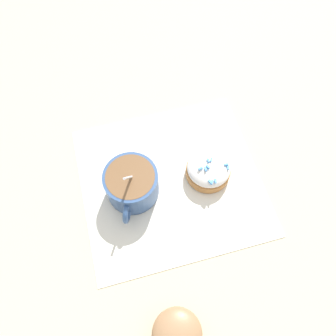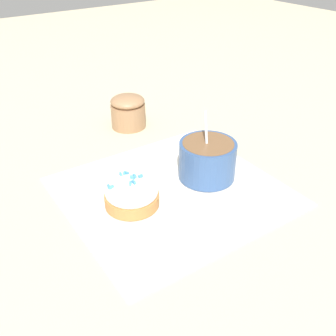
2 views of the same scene
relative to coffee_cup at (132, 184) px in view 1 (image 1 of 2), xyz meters
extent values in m
plane|color=#C6B793|center=(0.07, 0.00, -0.04)|extent=(3.00, 3.00, 0.00)
cube|color=white|center=(0.07, 0.00, -0.04)|extent=(0.33, 0.31, 0.00)
cylinder|color=#335184|center=(0.00, 0.00, 0.00)|extent=(0.09, 0.09, 0.06)
cylinder|color=brown|center=(0.00, 0.00, 0.02)|extent=(0.08, 0.08, 0.01)
torus|color=#335184|center=(-0.02, -0.05, 0.00)|extent=(0.02, 0.04, 0.04)
ellipsoid|color=silver|center=(-0.01, -0.02, -0.02)|extent=(0.03, 0.03, 0.01)
cylinder|color=silver|center=(0.00, 0.01, 0.02)|extent=(0.03, 0.05, 0.10)
cylinder|color=#B2753D|center=(0.14, 0.00, -0.02)|extent=(0.08, 0.08, 0.02)
ellipsoid|color=white|center=(0.14, 0.00, -0.01)|extent=(0.08, 0.08, 0.03)
cube|color=#4C99EA|center=(0.13, -0.01, 0.01)|extent=(0.01, 0.01, 0.00)
cube|color=#4C99EA|center=(0.12, -0.01, 0.01)|extent=(0.01, 0.00, 0.00)
cube|color=#4C99EA|center=(0.13, -0.01, 0.01)|extent=(0.00, 0.01, 0.00)
cube|color=#4C99EA|center=(0.14, 0.00, 0.01)|extent=(0.01, 0.01, 0.00)
cube|color=#4C99EA|center=(0.17, -0.01, 0.00)|extent=(0.01, 0.00, 0.00)
cube|color=#4C99EA|center=(0.13, -0.04, 0.00)|extent=(0.01, 0.01, 0.00)
cube|color=#4C99EA|center=(0.14, -0.04, 0.00)|extent=(0.00, 0.01, 0.00)
cube|color=#4C99EA|center=(0.13, -0.04, 0.00)|extent=(0.01, 0.01, 0.00)
cube|color=#4C99EA|center=(0.14, 0.00, 0.01)|extent=(0.00, 0.01, 0.00)
cube|color=#4C99EA|center=(0.17, -0.02, 0.00)|extent=(0.00, 0.01, 0.00)
cylinder|color=#99704C|center=(0.01, -0.24, -0.01)|extent=(0.07, 0.07, 0.05)
ellipsoid|color=#99704C|center=(0.01, -0.24, 0.02)|extent=(0.07, 0.07, 0.02)
camera|label=1|loc=(0.00, -0.23, 0.51)|focal=35.00mm
camera|label=2|loc=(0.37, 0.41, 0.32)|focal=42.00mm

